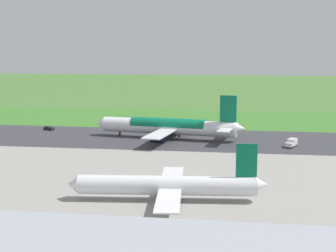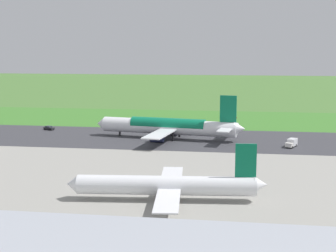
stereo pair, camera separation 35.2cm
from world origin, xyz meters
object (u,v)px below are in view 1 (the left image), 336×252
(no_stopping_sign, at_px, (236,120))
(airliner_parked_mid, at_px, (168,185))
(service_car_followme, at_px, (49,128))
(traffic_cone_orange, at_px, (228,123))
(service_truck_baggage, at_px, (292,143))
(airliner_main, at_px, (169,126))

(no_stopping_sign, bearing_deg, airliner_parked_mid, 83.20)
(service_car_followme, distance_m, traffic_cone_orange, 73.25)
(no_stopping_sign, bearing_deg, service_truck_baggage, 110.85)
(airliner_main, relative_size, airliner_parked_mid, 1.28)
(airliner_parked_mid, relative_size, service_truck_baggage, 6.78)
(service_truck_baggage, distance_m, service_car_followme, 91.89)
(airliner_main, xyz_separation_m, service_car_followme, (48.58, -11.60, -3.51))
(airliner_parked_mid, relative_size, traffic_cone_orange, 76.56)
(airliner_main, height_order, airliner_parked_mid, airliner_main)
(airliner_main, relative_size, service_car_followme, 11.82)
(airliner_parked_mid, bearing_deg, service_truck_baggage, -116.84)
(service_car_followme, height_order, traffic_cone_orange, service_car_followme)
(no_stopping_sign, bearing_deg, traffic_cone_orange, -4.96)
(service_car_followme, bearing_deg, airliner_parked_mid, 125.34)
(airliner_main, distance_m, airliner_parked_mid, 71.36)
(airliner_parked_mid, bearing_deg, traffic_cone_orange, -95.00)
(airliner_main, bearing_deg, traffic_cone_orange, -116.43)
(airliner_parked_mid, height_order, service_truck_baggage, airliner_parked_mid)
(service_truck_baggage, relative_size, service_car_followme, 1.36)
(service_truck_baggage, xyz_separation_m, service_car_followme, (89.55, -20.62, -0.56))
(airliner_main, bearing_deg, service_car_followme, -13.43)
(airliner_main, height_order, no_stopping_sign, airliner_main)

